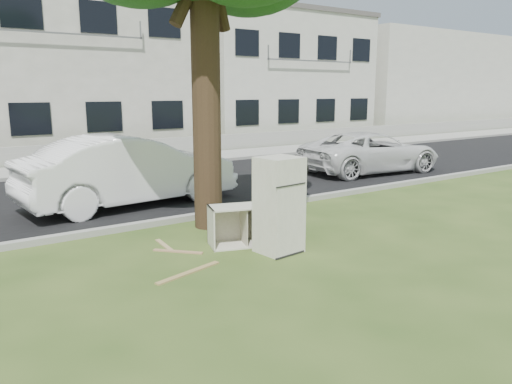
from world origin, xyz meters
TOP-DOWN VIEW (x-y plane):
  - ground at (0.00, 0.00)m, footprint 120.00×120.00m
  - road at (0.00, 6.00)m, footprint 120.00×7.00m
  - kerb_near at (0.00, 2.45)m, footprint 120.00×0.18m
  - kerb_far at (0.00, 9.55)m, footprint 120.00×0.18m
  - sidewalk at (0.00, 11.00)m, footprint 120.00×2.80m
  - low_wall at (0.00, 12.60)m, footprint 120.00×0.15m
  - townhouse_center at (0.00, 17.50)m, footprint 11.22×8.16m
  - townhouse_right at (12.00, 17.50)m, footprint 10.20×8.16m
  - filler_right at (26.00, 18.00)m, footprint 16.00×9.00m
  - fridge at (-0.20, -0.23)m, footprint 0.72×0.68m
  - cabinet at (-0.60, 0.47)m, footprint 1.02×0.80m
  - plank_a at (-1.91, -0.30)m, footprint 1.17×0.41m
  - plank_b at (-1.61, 0.69)m, footprint 0.65×0.68m
  - plank_c at (-1.65, 1.14)m, footprint 0.14×0.74m
  - car_center at (-0.97, 4.50)m, footprint 5.12×2.19m
  - car_right at (7.23, 4.63)m, footprint 4.97×2.67m

SIDE VIEW (x-z plane):
  - ground at x=0.00m, z-range 0.00..0.00m
  - kerb_near at x=0.00m, z-range -0.06..0.06m
  - kerb_far at x=0.00m, z-range -0.06..0.06m
  - road at x=0.00m, z-range 0.00..0.01m
  - sidewalk at x=0.00m, z-range 0.00..0.01m
  - plank_c at x=-1.65m, z-range 0.00..0.02m
  - plank_b at x=-1.61m, z-range 0.00..0.02m
  - plank_a at x=-1.91m, z-range 0.00..0.02m
  - cabinet at x=-0.60m, z-range 0.00..0.70m
  - low_wall at x=0.00m, z-range 0.00..0.70m
  - car_right at x=7.23m, z-range 0.00..1.32m
  - fridge at x=-0.20m, z-range 0.00..1.59m
  - car_center at x=-0.97m, z-range 0.00..1.64m
  - filler_right at x=26.00m, z-range 0.00..6.40m
  - townhouse_right at x=12.00m, z-range 0.00..6.84m
  - townhouse_center at x=0.00m, z-range 0.00..7.44m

